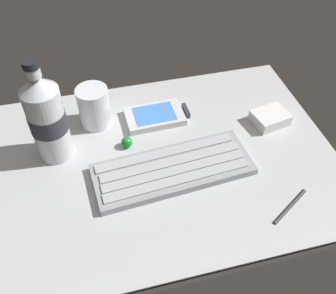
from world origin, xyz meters
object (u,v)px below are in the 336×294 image
(keyboard, at_px, (171,169))
(water_bottle, at_px, (47,118))
(charger_block, at_px, (270,118))
(stylus_pen, at_px, (290,205))
(juice_cup, at_px, (94,108))
(handheld_device, at_px, (158,116))
(trackball_mouse, at_px, (127,142))

(keyboard, relative_size, water_bottle, 1.43)
(keyboard, relative_size, charger_block, 4.25)
(stylus_pen, bearing_deg, juice_cup, 103.51)
(water_bottle, distance_m, stylus_pen, 0.45)
(keyboard, xyz_separation_m, juice_cup, (-0.12, 0.17, 0.03))
(handheld_device, xyz_separation_m, stylus_pen, (0.17, -0.27, -0.00))
(keyboard, bearing_deg, trackball_mouse, 127.94)
(handheld_device, relative_size, stylus_pen, 1.36)
(juice_cup, height_order, trackball_mouse, juice_cup)
(water_bottle, xyz_separation_m, charger_block, (0.43, -0.02, -0.08))
(charger_block, relative_size, stylus_pen, 0.74)
(handheld_device, height_order, juice_cup, juice_cup)
(juice_cup, distance_m, trackball_mouse, 0.10)
(handheld_device, height_order, water_bottle, water_bottle)
(water_bottle, xyz_separation_m, stylus_pen, (0.38, -0.23, -0.09))
(keyboard, height_order, charger_block, charger_block)
(juice_cup, bearing_deg, trackball_mouse, -59.29)
(charger_block, distance_m, stylus_pen, 0.21)
(keyboard, distance_m, charger_block, 0.25)
(handheld_device, xyz_separation_m, trackball_mouse, (-0.08, -0.07, 0.00))
(handheld_device, bearing_deg, juice_cup, 171.57)
(keyboard, xyz_separation_m, water_bottle, (-0.20, 0.10, 0.08))
(handheld_device, bearing_deg, stylus_pen, -58.68)
(trackball_mouse, bearing_deg, charger_block, -0.76)
(trackball_mouse, bearing_deg, juice_cup, 120.71)
(keyboard, distance_m, water_bottle, 0.24)
(juice_cup, xyz_separation_m, water_bottle, (-0.08, -0.07, 0.05))
(charger_block, bearing_deg, water_bottle, 177.37)
(trackball_mouse, distance_m, stylus_pen, 0.32)
(water_bottle, distance_m, trackball_mouse, 0.16)
(charger_block, bearing_deg, handheld_device, 162.81)
(trackball_mouse, relative_size, stylus_pen, 0.23)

